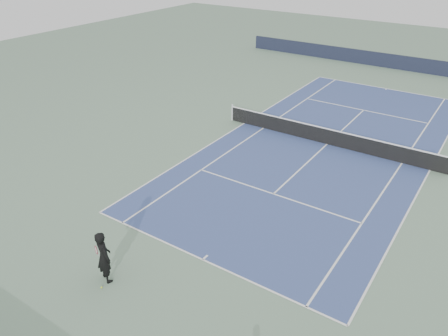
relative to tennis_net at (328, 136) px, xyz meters
The scene contains 6 objects.
ground 0.50m from the tennis_net, ahead, with size 80.00×80.00×0.00m, color slate.
court_surface 0.50m from the tennis_net, ahead, with size 10.97×23.77×0.01m, color #34467B.
tennis_net is the anchor object (origin of this frame).
windscreen_far 17.89m from the tennis_net, 90.00° to the left, with size 30.00×0.25×1.20m, color black.
tennis_player 14.69m from the tennis_net, 98.47° to the right, with size 0.89×0.76×1.98m.
tennis_ball 15.09m from the tennis_net, 97.58° to the right, with size 0.07×0.07×0.07m, color #D8EB30.
Camera 1 is at (7.57, -21.78, 10.61)m, focal length 35.00 mm.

